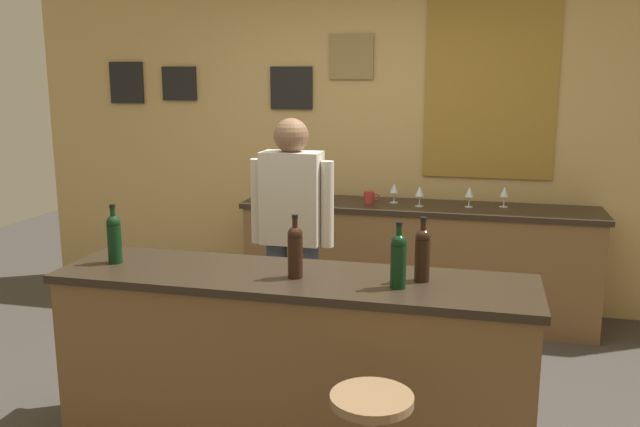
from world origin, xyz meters
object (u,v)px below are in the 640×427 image
bartender (292,231)px  wine_glass_e (504,193)px  wine_bottle_a (114,237)px  wine_glass_c (420,192)px  coffee_mug (369,197)px  wine_bottle_b (295,250)px  wine_bottle_d (422,253)px  wine_glass_d (469,193)px  wine_bottle_c (398,259)px  wine_glass_a (263,184)px  wine_glass_b (394,189)px

bartender → wine_glass_e: 1.81m
bartender → wine_bottle_a: bartender is taller
wine_glass_c → coffee_mug: wine_glass_c is taller
bartender → wine_bottle_b: bearing=-72.7°
wine_bottle_b → coffee_mug: 2.06m
wine_bottle_d → wine_glass_d: (0.16, 2.00, -0.05)m
wine_bottle_a → wine_glass_d: 2.68m
wine_bottle_d → wine_glass_d: 2.00m
wine_bottle_c → coffee_mug: 2.16m
wine_glass_a → coffee_mug: 0.87m
wine_glass_c → bartender: bearing=-119.6°
wine_bottle_c → wine_glass_d: bearing=83.2°
wine_glass_c → wine_glass_e: 0.63m
wine_glass_e → coffee_mug: (-1.00, -0.10, -0.06)m
wine_bottle_b → wine_glass_d: bearing=70.3°
bartender → wine_bottle_a: 1.11m
coffee_mug → wine_bottle_d: bearing=-73.3°
wine_glass_e → coffee_mug: 1.01m
wine_bottle_c → wine_bottle_d: size_ratio=1.00×
wine_glass_b → wine_bottle_d: bearing=-78.6°
bartender → wine_bottle_a: (-0.70, -0.85, 0.12)m
bartender → wine_glass_c: size_ratio=10.45×
wine_glass_a → wine_bottle_c: bearing=-57.4°
wine_glass_c → wine_glass_d: 0.37m
wine_bottle_c → wine_bottle_d: same height
wine_bottle_d → wine_glass_e: size_ratio=1.97×
wine_glass_a → coffee_mug: bearing=-2.3°
bartender → wine_bottle_a: size_ratio=5.29×
wine_bottle_c → wine_glass_b: size_ratio=1.97×
wine_bottle_c → wine_glass_a: bearing=122.6°
wine_bottle_d → wine_glass_c: bearing=96.0°
wine_bottle_a → wine_glass_d: size_ratio=1.97×
wine_bottle_b → wine_glass_b: bearing=85.2°
wine_bottle_b → wine_glass_e: (1.00, 2.16, -0.05)m
bartender → wine_glass_d: bearing=49.9°
wine_glass_c → coffee_mug: 0.39m
wine_glass_b → wine_glass_d: bearing=-4.3°
wine_bottle_d → wine_glass_b: wine_bottle_d is taller
wine_glass_e → wine_glass_c: bearing=-168.6°
wine_glass_d → coffee_mug: (-0.75, -0.03, -0.06)m
wine_glass_e → bartender: bearing=-134.8°
wine_bottle_a → wine_glass_b: (1.15, 2.11, -0.05)m
wine_bottle_d → wine_glass_a: wine_bottle_d is taller
wine_glass_b → wine_glass_c: bearing=-25.4°
wine_bottle_d → coffee_mug: 2.06m
bartender → wine_bottle_c: 1.20m
wine_glass_b → coffee_mug: bearing=-158.3°
wine_bottle_d → wine_glass_b: size_ratio=1.97×
wine_glass_d → wine_glass_e: size_ratio=1.00×
wine_glass_c → wine_glass_e: (0.62, 0.12, 0.00)m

